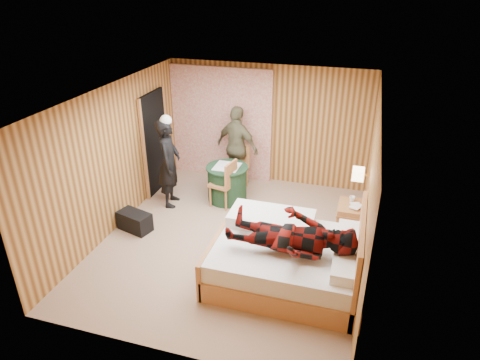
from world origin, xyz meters
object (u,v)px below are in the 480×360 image
(wall_lamp, at_px, (358,174))
(chair_near, at_px, (226,180))
(woman_standing, at_px, (169,163))
(duffel_bag, at_px, (135,221))
(man_at_table, at_px, (237,147))
(round_table, at_px, (227,183))
(man_on_bed, at_px, (292,228))
(nightstand, at_px, (349,219))
(chair_far, at_px, (238,162))
(bed, at_px, (290,259))

(wall_lamp, height_order, chair_near, wall_lamp)
(chair_near, distance_m, woman_standing, 1.13)
(duffel_bag, bearing_deg, man_at_table, 77.17)
(round_table, height_order, man_on_bed, man_on_bed)
(round_table, bearing_deg, nightstand, -13.71)
(man_on_bed, bearing_deg, wall_lamp, 60.78)
(nightstand, height_order, man_on_bed, man_on_bed)
(round_table, xyz_separation_m, chair_far, (0.03, 0.65, 0.17))
(bed, height_order, chair_near, bed)
(round_table, xyz_separation_m, woman_standing, (-1.00, -0.46, 0.50))
(bed, xyz_separation_m, nightstand, (0.76, 1.47, -0.04))
(duffel_bag, bearing_deg, round_table, 67.40)
(round_table, bearing_deg, woman_standing, -155.16)
(chair_near, height_order, man_at_table, man_at_table)
(wall_lamp, bearing_deg, man_at_table, 147.02)
(man_at_table, height_order, man_on_bed, man_on_bed)
(round_table, bearing_deg, duffel_bag, -128.59)
(wall_lamp, bearing_deg, woman_standing, 172.76)
(man_at_table, bearing_deg, chair_near, 114.75)
(nightstand, height_order, round_table, round_table)
(wall_lamp, bearing_deg, duffel_bag, -170.31)
(chair_near, distance_m, duffel_bag, 1.84)
(nightstand, relative_size, man_at_table, 0.34)
(woman_standing, bearing_deg, man_at_table, -53.16)
(man_on_bed, bearing_deg, woman_standing, 145.74)
(bed, distance_m, chair_far, 3.15)
(round_table, bearing_deg, chair_near, -76.64)
(chair_near, bearing_deg, nightstand, 93.41)
(wall_lamp, height_order, nightstand, wall_lamp)
(chair_near, distance_m, man_at_table, 0.99)
(wall_lamp, height_order, chair_far, wall_lamp)
(wall_lamp, height_order, bed, wall_lamp)
(wall_lamp, xyz_separation_m, round_table, (-2.45, 0.90, -0.93))
(chair_near, distance_m, man_on_bed, 2.64)
(chair_far, relative_size, duffel_bag, 1.57)
(round_table, distance_m, man_at_table, 0.85)
(chair_far, xyz_separation_m, chair_near, (0.03, -0.90, 0.01))
(woman_standing, relative_size, man_at_table, 1.00)
(woman_standing, bearing_deg, chair_near, -90.98)
(nightstand, bearing_deg, round_table, 166.29)
(round_table, height_order, duffel_bag, round_table)
(chair_near, bearing_deg, woman_standing, -67.31)
(man_at_table, bearing_deg, duffel_bag, 82.28)
(man_on_bed, bearing_deg, nightstand, 66.72)
(duffel_bag, xyz_separation_m, woman_standing, (0.22, 1.06, 0.70))
(man_at_table, bearing_deg, wall_lamp, 168.11)
(nightstand, bearing_deg, man_at_table, 152.08)
(chair_near, bearing_deg, bed, 52.81)
(round_table, distance_m, duffel_bag, 1.96)
(bed, distance_m, chair_near, 2.40)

